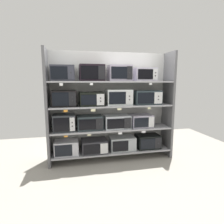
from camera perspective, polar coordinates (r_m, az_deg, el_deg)
The scene contains 35 objects.
ground at distance 3.38m, azimuth 3.86°, elevation -20.46°, with size 6.51×6.00×0.02m, color gray.
back_panel at distance 4.20m, azimuth -0.76°, elevation 2.10°, with size 2.71×0.04×2.28m, color #B2B2AD.
upright_left at distance 3.88m, azimuth -18.86°, elevation 1.01°, with size 0.05×0.48×2.28m, color #5B5B5E.
upright_right at distance 4.39m, azimuth 16.59°, elevation 2.04°, with size 0.05×0.48×2.28m, color #5B5B5E.
shelf_0 at distance 4.18m, azimuth 0.00°, elevation -11.66°, with size 2.51×0.48×0.03m, color #99999E.
microwave_0 at distance 4.04m, azimuth -13.57°, elevation -10.32°, with size 0.47×0.39×0.28m.
microwave_1 at distance 4.07m, azimuth -5.37°, elevation -10.10°, with size 0.53×0.43×0.27m.
microwave_2 at distance 4.17m, azimuth 3.03°, elevation -9.37°, with size 0.54×0.38×0.29m.
microwave_3 at distance 4.36m, azimuth 10.72°, elevation -8.65°, with size 0.51×0.37×0.30m.
shelf_1 at distance 4.03m, azimuth 0.00°, elevation -5.09°, with size 2.51×0.48×0.03m, color #99999E.
microwave_4 at distance 3.90m, azimuth -14.23°, elevation -3.14°, with size 0.42×0.39×0.33m.
microwave_5 at distance 3.92m, azimuth -6.69°, elevation -3.18°, with size 0.51×0.38×0.29m.
microwave_6 at distance 4.01m, azimuth 1.41°, elevation -2.89°, with size 0.53×0.42×0.28m.
microwave_7 at distance 4.18m, azimuth 8.70°, elevation -2.59°, with size 0.46×0.38×0.27m.
price_tag_0 at distance 3.72m, azimuth -13.79°, elevation -7.17°, with size 0.07×0.00×0.03m, color orange.
price_tag_1 at distance 3.73m, azimuth -6.90°, elevation -6.92°, with size 0.07×0.00×0.03m, color beige.
price_tag_2 at distance 3.84m, azimuth 2.44°, elevation -6.47°, with size 0.08×0.00×0.04m, color white.
price_tag_3 at distance 3.99m, azimuth 9.53°, elevation -5.95°, with size 0.09×0.00×0.04m, color white.
shelf_2 at distance 3.94m, azimuth 0.00°, elevation 1.90°, with size 2.51×0.48×0.03m, color #99999E.
microwave_8 at distance 3.83m, azimuth -14.25°, elevation 4.01°, with size 0.46×0.37×0.32m.
microwave_9 at distance 3.85m, azimuth -6.21°, elevation 3.96°, with size 0.48×0.40×0.28m.
microwave_10 at distance 3.95m, azimuth 2.02°, elevation 4.46°, with size 0.52×0.37×0.32m.
microwave_11 at distance 4.14m, azimuth 10.30°, elevation 4.40°, with size 0.57×0.41×0.30m.
price_tag_4 at distance 3.61m, azimuth -13.84°, elevation 0.31°, with size 0.07×0.00×0.04m, color orange.
price_tag_5 at distance 3.64m, azimuth -5.72°, elevation 0.53°, with size 0.09×0.00×0.05m, color beige.
price_tag_6 at distance 3.73m, azimuth 2.25°, elevation 0.87°, with size 0.09×0.00×0.04m, color beige.
price_tag_7 at distance 3.93m, azimuth 11.18°, elevation 1.13°, with size 0.06×0.00×0.04m, color beige.
shelf_3 at distance 3.91m, azimuth 0.00°, elevation 9.10°, with size 2.51×0.48×0.03m, color #99999E.
microwave_12 at distance 3.82m, azimuth -14.67°, elevation 11.25°, with size 0.44×0.42×0.30m.
microwave_13 at distance 3.84m, azimuth -6.13°, elevation 11.66°, with size 0.49×0.38×0.32m.
microwave_14 at distance 3.94m, azimuth 2.24°, elevation 11.64°, with size 0.45×0.39×0.32m.
microwave_15 at distance 4.11m, azimuth 9.75°, elevation 11.10°, with size 0.45×0.38×0.27m.
price_tag_8 at distance 3.57m, azimuth -15.10°, elevation 8.07°, with size 0.06×0.00×0.05m, color white.
price_tag_9 at distance 3.59m, azimuth -6.23°, elevation 8.39°, with size 0.06×0.00×0.04m, color white.
price_tag_10 at distance 3.90m, azimuth 11.59°, elevation 8.35°, with size 0.06×0.00×0.04m, color white.
Camera 1 is at (-0.83, -3.82, 1.66)m, focal length 30.28 mm.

